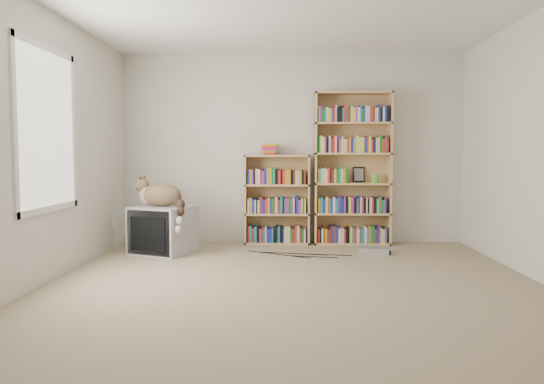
{
  "coord_description": "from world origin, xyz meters",
  "views": [
    {
      "loc": [
        -0.05,
        -4.58,
        1.16
      ],
      "look_at": [
        -0.22,
        1.0,
        0.77
      ],
      "focal_mm": 35.0,
      "sensor_mm": 36.0,
      "label": 1
    }
  ],
  "objects_px": {
    "cat": "(163,198)",
    "bookcase_short": "(277,203)",
    "dvd_player": "(374,251)",
    "crt_tv": "(164,230)",
    "bookcase_tall": "(352,173)"
  },
  "relations": [
    {
      "from": "cat",
      "to": "bookcase_short",
      "type": "xyz_separation_m",
      "value": [
        1.32,
        0.76,
        -0.12
      ]
    },
    {
      "from": "dvd_player",
      "to": "crt_tv",
      "type": "bearing_deg",
      "value": -168.18
    },
    {
      "from": "crt_tv",
      "to": "bookcase_tall",
      "type": "relative_size",
      "value": 0.41
    },
    {
      "from": "crt_tv",
      "to": "cat",
      "type": "distance_m",
      "value": 0.38
    },
    {
      "from": "crt_tv",
      "to": "cat",
      "type": "relative_size",
      "value": 1.14
    },
    {
      "from": "crt_tv",
      "to": "cat",
      "type": "xyz_separation_m",
      "value": [
        0.01,
        -0.01,
        0.38
      ]
    },
    {
      "from": "dvd_player",
      "to": "bookcase_tall",
      "type": "bearing_deg",
      "value": 115.16
    },
    {
      "from": "bookcase_short",
      "to": "cat",
      "type": "bearing_deg",
      "value": -150.0
    },
    {
      "from": "crt_tv",
      "to": "bookcase_short",
      "type": "height_order",
      "value": "bookcase_short"
    },
    {
      "from": "bookcase_short",
      "to": "dvd_player",
      "type": "height_order",
      "value": "bookcase_short"
    },
    {
      "from": "cat",
      "to": "bookcase_tall",
      "type": "distance_m",
      "value": 2.44
    },
    {
      "from": "bookcase_short",
      "to": "dvd_player",
      "type": "relative_size",
      "value": 3.39
    },
    {
      "from": "cat",
      "to": "dvd_player",
      "type": "bearing_deg",
      "value": 9.53
    },
    {
      "from": "crt_tv",
      "to": "bookcase_short",
      "type": "relative_size",
      "value": 0.7
    },
    {
      "from": "cat",
      "to": "bookcase_short",
      "type": "height_order",
      "value": "bookcase_short"
    }
  ]
}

